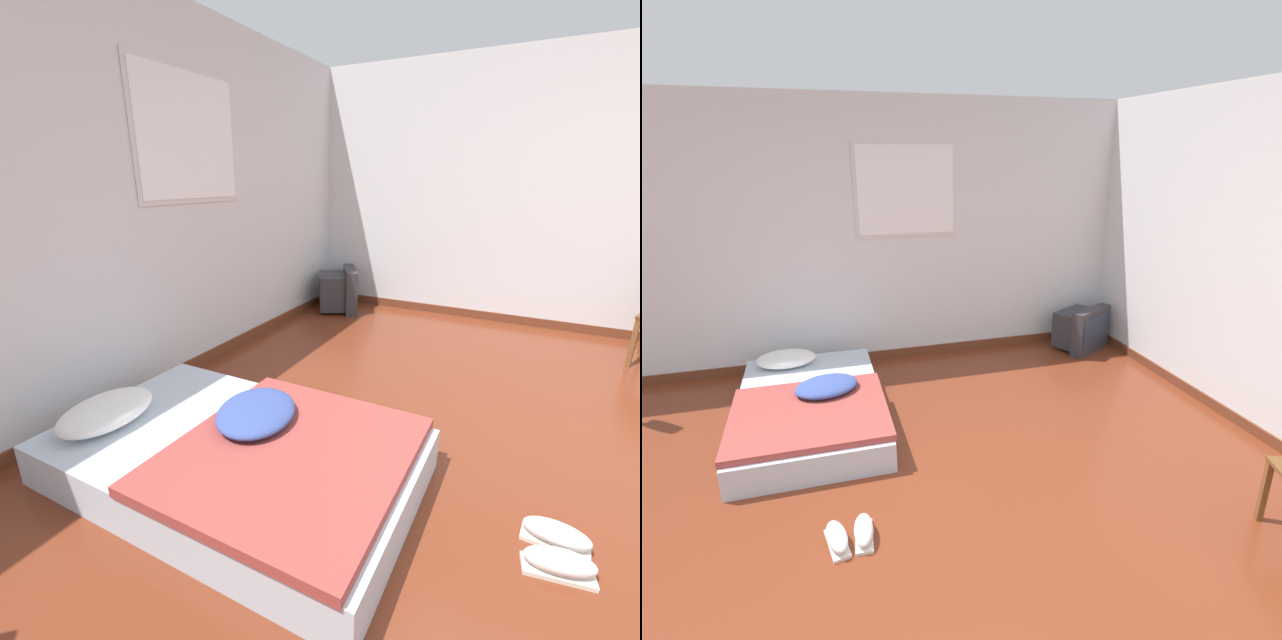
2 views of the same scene
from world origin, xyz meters
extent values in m
cube|color=silver|center=(0.00, 2.96, 1.30)|extent=(7.96, 0.06, 2.60)
cube|color=brown|center=(0.00, 2.92, 0.04)|extent=(7.96, 0.02, 0.09)
cube|color=silver|center=(0.53, 2.93, 1.73)|extent=(1.01, 0.01, 0.91)
cube|color=white|center=(0.53, 2.92, 1.73)|extent=(0.94, 0.01, 0.84)
cube|color=silver|center=(2.81, 0.00, 1.30)|extent=(0.06, 8.26, 2.60)
cube|color=brown|center=(2.77, 0.00, 0.04)|extent=(0.02, 8.26, 0.09)
cube|color=silver|center=(-0.52, 1.81, 0.11)|extent=(1.12, 1.80, 0.22)
ellipsoid|color=white|center=(-0.72, 2.49, 0.29)|extent=(0.52, 0.34, 0.14)
cube|color=#993D38|center=(-0.52, 1.47, 0.24)|extent=(1.14, 1.05, 0.05)
ellipsoid|color=#384C93|center=(-0.38, 1.76, 0.31)|extent=(0.59, 0.53, 0.11)
cube|color=#333338|center=(2.33, 2.66, 0.22)|extent=(0.55, 0.47, 0.39)
cube|color=#333338|center=(2.43, 2.48, 0.24)|extent=(0.56, 0.38, 0.49)
cube|color=#283342|center=(2.46, 2.43, 0.25)|extent=(0.41, 0.23, 0.35)
cube|color=brown|center=(2.03, -0.16, 0.20)|extent=(0.05, 0.05, 0.41)
cube|color=silver|center=(-0.40, 0.34, 0.01)|extent=(0.14, 0.27, 0.02)
ellipsoid|color=white|center=(-0.40, 0.34, 0.06)|extent=(0.15, 0.27, 0.09)
cube|color=silver|center=(-0.25, 0.35, 0.01)|extent=(0.12, 0.27, 0.02)
ellipsoid|color=white|center=(-0.25, 0.35, 0.06)|extent=(0.13, 0.27, 0.09)
camera|label=1|loc=(-1.94, 0.57, 1.46)|focal=24.00mm
camera|label=2|loc=(-0.37, -2.00, 2.10)|focal=28.00mm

